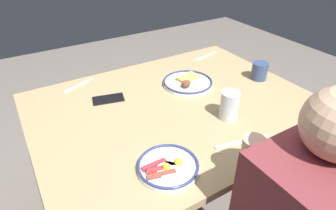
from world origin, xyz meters
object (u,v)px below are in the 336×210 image
plate_near_main (188,82)px  butter_knife (242,142)px  fork_far (205,56)px  plate_center_pancakes (168,166)px  drinking_glass (229,107)px  coffee_mug (260,71)px  fork_near (79,85)px  cell_phone (108,99)px

plate_near_main → butter_knife: 0.49m
plate_near_main → fork_far: bearing=-141.1°
plate_center_pancakes → drinking_glass: drinking_glass is taller
coffee_mug → fork_near: bearing=-26.3°
drinking_glass → fork_near: bearing=-52.6°
drinking_glass → cell_phone: (0.39, -0.40, -0.05)m
drinking_glass → plate_center_pancakes: bearing=18.6°
plate_near_main → fork_far: (-0.30, -0.24, -0.01)m
plate_center_pancakes → butter_knife: plate_center_pancakes is taller
fork_far → drinking_glass: bearing=60.9°
coffee_mug → fork_far: bearing=-80.7°
butter_knife → fork_far: bearing=-117.6°
plate_center_pancakes → fork_near: (0.09, -0.73, -0.01)m
plate_near_main → plate_center_pancakes: (0.39, 0.45, -0.00)m
fork_near → plate_center_pancakes: bearing=97.1°
coffee_mug → cell_phone: (0.77, -0.21, -0.04)m
plate_center_pancakes → coffee_mug: bearing=-157.3°
coffee_mug → drinking_glass: 0.43m
cell_phone → fork_near: bearing=-55.3°
drinking_glass → fork_near: drinking_glass is taller
drinking_glass → plate_near_main: bearing=-92.9°
drinking_glass → fork_far: (-0.32, -0.57, -0.05)m
plate_center_pancakes → cell_phone: size_ratio=1.47×
coffee_mug → cell_phone: 0.80m
fork_near → butter_knife: 0.86m
cell_phone → butter_knife: size_ratio=0.64×
cell_phone → fork_far: size_ratio=0.72×
cell_phone → plate_near_main: bearing=-176.6°
drinking_glass → cell_phone: size_ratio=0.86×
cell_phone → drinking_glass: bearing=147.4°
plate_center_pancakes → butter_knife: size_ratio=0.93×
coffee_mug → butter_knife: (0.44, 0.34, -0.04)m
butter_knife → fork_near: bearing=-62.0°
coffee_mug → fork_far: coffee_mug is taller
drinking_glass → coffee_mug: bearing=-153.5°
drinking_glass → butter_knife: drinking_glass is taller
fork_far → butter_knife: 0.82m
plate_near_main → coffee_mug: bearing=159.2°
plate_center_pancakes → drinking_glass: 0.40m
plate_near_main → fork_far: size_ratio=1.27×
fork_near → fork_far: size_ratio=0.87×
coffee_mug → plate_near_main: bearing=-20.8°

